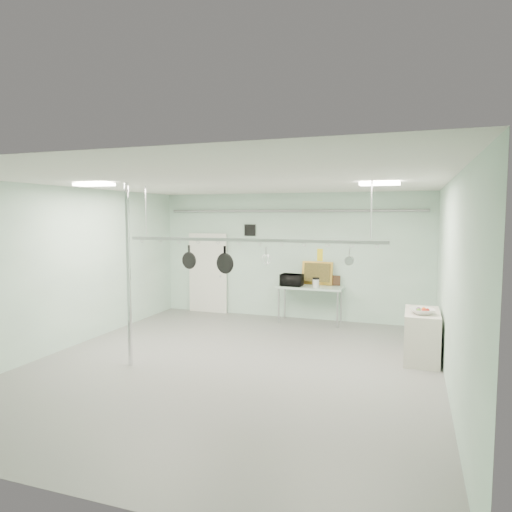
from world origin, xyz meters
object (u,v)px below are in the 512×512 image
at_px(prep_table, 310,289).
at_px(coffee_canister, 316,283).
at_px(chrome_pole, 128,275).
at_px(skillet_left, 189,256).
at_px(side_cabinet, 422,336).
at_px(microwave, 292,280).
at_px(pot_rack, 249,238).
at_px(skillet_right, 225,260).
at_px(skillet_mid, 225,256).
at_px(fruit_bowl, 422,311).

height_order(prep_table, coffee_canister, coffee_canister).
bearing_deg(chrome_pole, skillet_left, 51.81).
relative_size(side_cabinet, coffee_canister, 6.17).
distance_m(chrome_pole, coffee_canister, 4.81).
bearing_deg(microwave, pot_rack, 94.89).
height_order(side_cabinet, skillet_right, skillet_right).
height_order(pot_rack, coffee_canister, pot_rack).
bearing_deg(chrome_pole, skillet_right, 32.11).
distance_m(prep_table, skillet_left, 3.81).
bearing_deg(pot_rack, prep_table, 83.09).
relative_size(coffee_canister, skillet_right, 0.38).
bearing_deg(microwave, coffee_canister, -176.94).
relative_size(prep_table, skillet_left, 3.76).
distance_m(pot_rack, skillet_right, 0.62).
relative_size(pot_rack, microwave, 9.14).
distance_m(pot_rack, skillet_left, 1.24).
height_order(pot_rack, skillet_left, pot_rack).
relative_size(chrome_pole, coffee_canister, 16.44).
bearing_deg(pot_rack, skillet_left, 180.00).
distance_m(microwave, coffee_canister, 0.61).
relative_size(chrome_pole, microwave, 6.10).
distance_m(side_cabinet, skillet_right, 3.84).
bearing_deg(microwave, chrome_pole, 69.79).
xyz_separation_m(pot_rack, microwave, (-0.04, 3.20, -1.18)).
bearing_deg(microwave, skillet_right, 86.60).
xyz_separation_m(side_cabinet, skillet_right, (-3.42, -1.10, 1.38)).
bearing_deg(skillet_right, pot_rack, 14.06).
bearing_deg(skillet_mid, coffee_canister, 75.71).
height_order(pot_rack, fruit_bowl, pot_rack).
bearing_deg(prep_table, chrome_pole, -118.71).
height_order(prep_table, skillet_mid, skillet_mid).
bearing_deg(pot_rack, microwave, 90.74).
xyz_separation_m(pot_rack, skillet_right, (-0.47, 0.00, -0.40)).
distance_m(side_cabinet, coffee_canister, 3.22).
xyz_separation_m(pot_rack, coffee_canister, (0.56, 3.19, -1.23)).
xyz_separation_m(chrome_pole, side_cabinet, (4.85, 2.00, -1.15)).
bearing_deg(microwave, skillet_left, 74.40).
bearing_deg(microwave, skillet_mid, 86.48).
height_order(skillet_left, skillet_mid, same).
height_order(microwave, skillet_right, skillet_right).
bearing_deg(fruit_bowl, skillet_left, -168.37).
relative_size(side_cabinet, skillet_mid, 3.17).
bearing_deg(coffee_canister, pot_rack, -99.98).
height_order(prep_table, pot_rack, pot_rack).
bearing_deg(prep_table, side_cabinet, -40.79).
relative_size(prep_table, side_cabinet, 1.33).
bearing_deg(skillet_mid, pot_rack, 3.67).
distance_m(chrome_pole, skillet_left, 1.18).
bearing_deg(skillet_right, chrome_pole, -133.83).
height_order(pot_rack, skillet_right, pot_rack).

